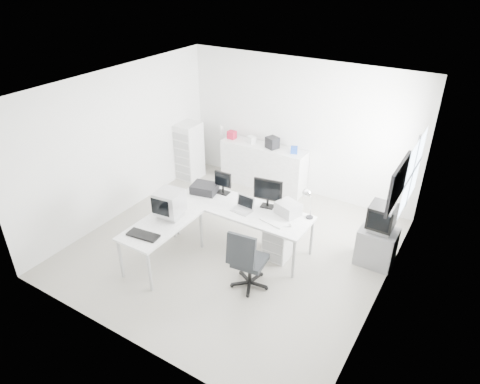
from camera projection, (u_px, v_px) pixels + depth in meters
The scene contains 30 objects.
floor at pixel (234, 246), 7.52m from camera, with size 5.00×5.00×0.01m, color beige.
ceiling at pixel (233, 89), 6.15m from camera, with size 5.00×5.00×0.01m, color white.
back_wall at pixel (299, 128), 8.70m from camera, with size 5.00×0.02×2.80m, color white.
left_wall at pixel (121, 144), 7.98m from camera, with size 0.02×5.00×2.80m, color white.
right_wall at pixel (392, 220), 5.70m from camera, with size 0.02×5.00×2.80m, color white.
window at pixel (413, 172), 6.50m from camera, with size 0.02×1.20×1.10m, color white, non-canonical shape.
wall_picture at pixel (398, 183), 5.54m from camera, with size 0.04×0.90×0.60m, color black, non-canonical shape.
main_desk at pixel (242, 226), 7.41m from camera, with size 2.40×0.80×0.75m, color white, non-canonical shape.
side_desk at pixel (163, 243), 6.98m from camera, with size 0.70×1.40×0.75m, color white, non-canonical shape.
drawer_pedestal at pixel (279, 240), 7.16m from camera, with size 0.40×0.50×0.60m, color white.
inkjet_printer at pixel (205, 188), 7.65m from camera, with size 0.44×0.35×0.16m, color black.
lcd_monitor_small at pixel (223, 183), 7.56m from camera, with size 0.32×0.18×0.41m, color black, non-canonical shape.
lcd_monitor_large at pixel (268, 193), 7.13m from camera, with size 0.50×0.20×0.51m, color black, non-canonical shape.
laptop at pixel (242, 206), 7.08m from camera, with size 0.31×0.31×0.20m, color #B7B7BA, non-canonical shape.
white_keyboard at pixel (272, 222), 6.81m from camera, with size 0.43×0.13×0.02m, color white.
white_mouse at pixel (291, 225), 6.70m from camera, with size 0.06×0.06×0.06m, color white.
laser_printer at pixel (288, 209), 7.00m from camera, with size 0.36×0.31×0.21m, color #9E9E9E.
desk_lamp at pixel (311, 205), 6.82m from camera, with size 0.17×0.17×0.50m, color silver, non-canonical shape.
crt_monitor at pixel (170, 205), 6.88m from camera, with size 0.38×0.38×0.44m, color #B7B7BA, non-canonical shape.
black_keyboard at pixel (143, 235), 6.49m from camera, with size 0.50×0.20×0.03m, color black.
office_chair at pixel (250, 258), 6.40m from camera, with size 0.60×0.60×1.04m, color #27292C, non-canonical shape.
tv_cabinet at pixel (376, 247), 6.98m from camera, with size 0.59×0.48×0.64m, color gray.
crt_tv at pixel (382, 218), 6.71m from camera, with size 0.50×0.48×0.45m, color black, non-canonical shape.
sideboard at pixel (263, 166), 9.26m from camera, with size 1.90×0.47×0.95m, color white.
clutter_box_a at pixel (232, 135), 9.35m from camera, with size 0.17×0.15×0.17m, color #B61A34.
clutter_box_b at pixel (252, 140), 9.13m from camera, with size 0.16×0.13×0.16m, color white.
clutter_box_c at pixel (272, 143), 8.88m from camera, with size 0.24×0.22×0.24m, color black.
clutter_box_d at pixel (294, 150), 8.67m from camera, with size 0.14×0.12×0.14m, color #163D9E.
clutter_bottle at pixel (221, 131), 9.51m from camera, with size 0.07×0.07×0.22m, color white.
filing_cabinet at pixel (189, 151), 9.55m from camera, with size 0.45×0.54×1.28m, color white.
Camera 1 is at (3.28, -5.14, 4.51)m, focal length 32.00 mm.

